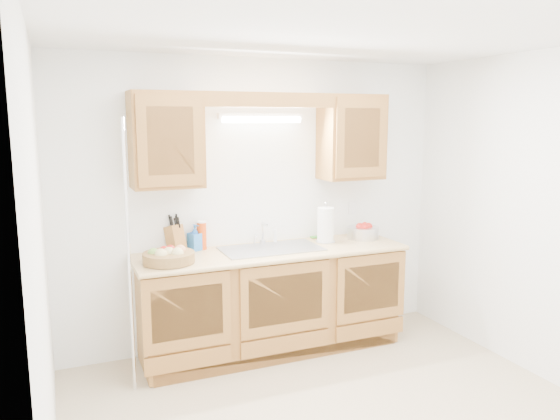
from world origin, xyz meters
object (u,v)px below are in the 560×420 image
fruit_basket (169,256)px  apple_bowl (363,232)px  paper_towel (326,225)px  knife_block (175,238)px

fruit_basket → apple_bowl: bearing=5.4°
fruit_basket → paper_towel: size_ratio=1.31×
fruit_basket → knife_block: (0.12, 0.34, 0.06)m
fruit_basket → paper_towel: paper_towel is taller
fruit_basket → knife_block: knife_block is taller
fruit_basket → paper_towel: bearing=6.3°
fruit_basket → apple_bowl: size_ratio=1.68×
paper_towel → knife_block: bearing=172.1°
knife_block → paper_towel: 1.32m
fruit_basket → knife_block: bearing=69.9°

